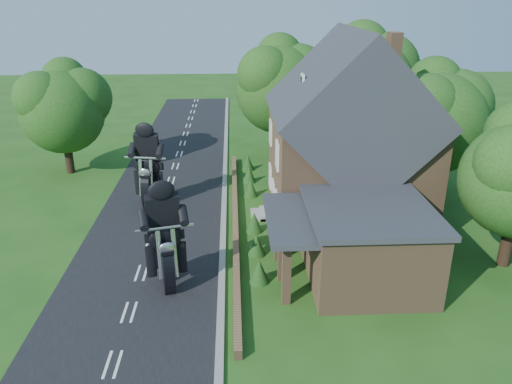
{
  "coord_description": "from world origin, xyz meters",
  "views": [
    {
      "loc": [
        4.25,
        -19.85,
        11.83
      ],
      "look_at": [
        5.33,
        2.67,
        2.8
      ],
      "focal_mm": 35.0,
      "sensor_mm": 36.0,
      "label": 1
    }
  ],
  "objects_px": {
    "house": "(348,141)",
    "motorcycle_follow": "(151,193)",
    "annex": "(364,242)",
    "motorcycle_lead": "(167,271)",
    "garden_wall": "(235,221)"
  },
  "relations": [
    {
      "from": "garden_wall",
      "to": "motorcycle_follow",
      "type": "height_order",
      "value": "motorcycle_follow"
    },
    {
      "from": "annex",
      "to": "house",
      "type": "bearing_deg",
      "value": 84.76
    },
    {
      "from": "house",
      "to": "motorcycle_lead",
      "type": "xyz_separation_m",
      "value": [
        -9.17,
        -7.12,
        -3.6
      ]
    },
    {
      "from": "annex",
      "to": "garden_wall",
      "type": "bearing_deg",
      "value": 133.84
    },
    {
      "from": "garden_wall",
      "to": "house",
      "type": "xyz_separation_m",
      "value": [
        6.19,
        1.0,
        4.14
      ]
    },
    {
      "from": "annex",
      "to": "motorcycle_lead",
      "type": "relative_size",
      "value": 4.44
    },
    {
      "from": "house",
      "to": "motorcycle_follow",
      "type": "bearing_deg",
      "value": 170.12
    },
    {
      "from": "house",
      "to": "motorcycle_lead",
      "type": "distance_m",
      "value": 12.15
    },
    {
      "from": "house",
      "to": "motorcycle_follow",
      "type": "distance_m",
      "value": 11.91
    },
    {
      "from": "annex",
      "to": "motorcycle_follow",
      "type": "height_order",
      "value": "annex"
    },
    {
      "from": "garden_wall",
      "to": "annex",
      "type": "xyz_separation_m",
      "value": [
        5.57,
        -5.8,
        1.57
      ]
    },
    {
      "from": "motorcycle_lead",
      "to": "motorcycle_follow",
      "type": "height_order",
      "value": "motorcycle_follow"
    },
    {
      "from": "motorcycle_lead",
      "to": "house",
      "type": "bearing_deg",
      "value": -156.58
    },
    {
      "from": "house",
      "to": "annex",
      "type": "bearing_deg",
      "value": -95.24
    },
    {
      "from": "annex",
      "to": "motorcycle_follow",
      "type": "distance_m",
      "value": 13.75
    }
  ]
}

